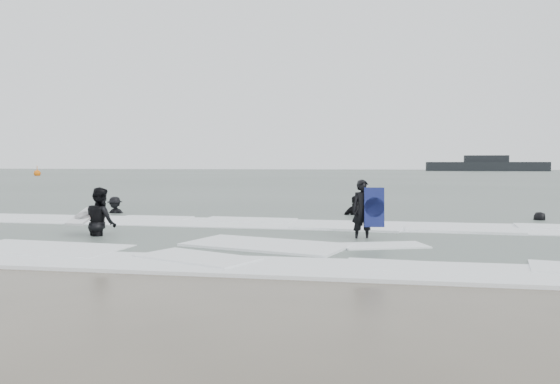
% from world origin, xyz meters
% --- Properties ---
extents(ground, '(320.00, 320.00, 0.00)m').
position_xyz_m(ground, '(0.00, 0.00, 0.00)').
color(ground, brown).
rests_on(ground, ground).
extents(sea, '(320.00, 320.00, 0.00)m').
position_xyz_m(sea, '(0.00, 80.00, 0.06)').
color(sea, '#47544C').
rests_on(sea, ground).
extents(surfer_centre, '(0.65, 0.53, 1.54)m').
position_xyz_m(surfer_centre, '(2.41, 3.35, 0.00)').
color(surfer_centre, black).
rests_on(surfer_centre, ground).
extents(surfer_wading, '(1.14, 1.12, 1.85)m').
position_xyz_m(surfer_wading, '(-4.27, 2.69, 0.00)').
color(surfer_wading, black).
rests_on(surfer_wading, ground).
extents(surfer_breaker, '(1.01, 0.61, 1.53)m').
position_xyz_m(surfer_breaker, '(-6.96, 8.47, 0.00)').
color(surfer_breaker, black).
rests_on(surfer_breaker, ground).
extents(surfer_right_near, '(1.20, 0.77, 1.90)m').
position_xyz_m(surfer_right_near, '(1.88, 9.62, 0.00)').
color(surfer_right_near, black).
rests_on(surfer_right_near, ground).
extents(surfer_right_far, '(0.83, 0.85, 1.47)m').
position_xyz_m(surfer_right_far, '(7.92, 8.93, 0.00)').
color(surfer_right_far, black).
rests_on(surfer_right_far, ground).
extents(surf_foam, '(30.03, 9.06, 0.09)m').
position_xyz_m(surf_foam, '(0.00, 3.70, 0.04)').
color(surf_foam, white).
rests_on(surf_foam, ground).
extents(bodyboards, '(7.90, 8.15, 1.25)m').
position_xyz_m(bodyboards, '(0.10, 5.17, 0.50)').
color(bodyboards, '#10164B').
rests_on(bodyboards, ground).
extents(buoy, '(1.00, 1.00, 1.65)m').
position_xyz_m(buoy, '(-49.28, 63.91, 0.42)').
color(buoy, '#DA5E09').
rests_on(buoy, ground).
extents(vessel_horizon, '(28.34, 5.06, 3.85)m').
position_xyz_m(vessel_horizon, '(26.66, 130.85, 1.43)').
color(vessel_horizon, black).
rests_on(vessel_horizon, ground).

